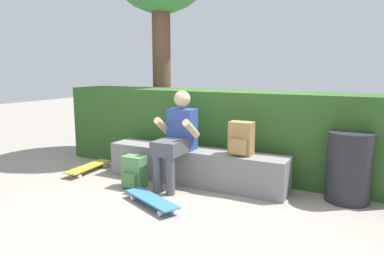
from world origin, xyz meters
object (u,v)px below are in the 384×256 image
(backpack_on_ground, at_px, (134,172))
(skateboard_near_person, at_px, (151,199))
(backpack_on_bench, at_px, (241,139))
(trash_bin, at_px, (349,167))
(person_skater, at_px, (177,136))
(bench_main, at_px, (194,166))
(skateboard_beside_bench, at_px, (88,167))

(backpack_on_ground, bearing_deg, skateboard_near_person, -37.78)
(backpack_on_bench, xyz_separation_m, trash_bin, (1.18, 0.23, -0.25))
(backpack_on_bench, distance_m, trash_bin, 1.23)
(person_skater, distance_m, trash_bin, 2.02)
(bench_main, height_order, backpack_on_ground, bench_main)
(skateboard_beside_bench, bearing_deg, skateboard_near_person, -23.18)
(bench_main, height_order, person_skater, person_skater)
(skateboard_beside_bench, bearing_deg, bench_main, 9.53)
(bench_main, distance_m, trash_bin, 1.83)
(bench_main, relative_size, trash_bin, 3.07)
(person_skater, bearing_deg, bench_main, 55.62)
(bench_main, bearing_deg, skateboard_beside_bench, -170.47)
(skateboard_near_person, distance_m, backpack_on_bench, 1.27)
(skateboard_beside_bench, height_order, backpack_on_ground, backpack_on_ground)
(bench_main, distance_m, backpack_on_bench, 0.76)
(backpack_on_ground, height_order, trash_bin, trash_bin)
(backpack_on_bench, height_order, backpack_on_ground, backpack_on_bench)
(person_skater, relative_size, trash_bin, 1.53)
(bench_main, relative_size, skateboard_beside_bench, 2.97)
(skateboard_near_person, bearing_deg, backpack_on_ground, 142.22)
(bench_main, relative_size, backpack_on_bench, 6.02)
(skateboard_beside_bench, relative_size, backpack_on_ground, 2.03)
(backpack_on_bench, bearing_deg, skateboard_beside_bench, -173.41)
(backpack_on_ground, xyz_separation_m, trash_bin, (2.40, 0.73, 0.20))
(bench_main, xyz_separation_m, backpack_on_bench, (0.63, -0.01, 0.42))
(skateboard_beside_bench, xyz_separation_m, backpack_on_ground, (0.99, -0.24, 0.12))
(backpack_on_bench, bearing_deg, person_skater, -165.72)
(skateboard_beside_bench, bearing_deg, person_skater, 2.34)
(backpack_on_ground, bearing_deg, trash_bin, 16.83)
(backpack_on_ground, bearing_deg, backpack_on_bench, 22.05)
(skateboard_beside_bench, bearing_deg, trash_bin, 8.19)
(bench_main, distance_m, skateboard_beside_bench, 1.60)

